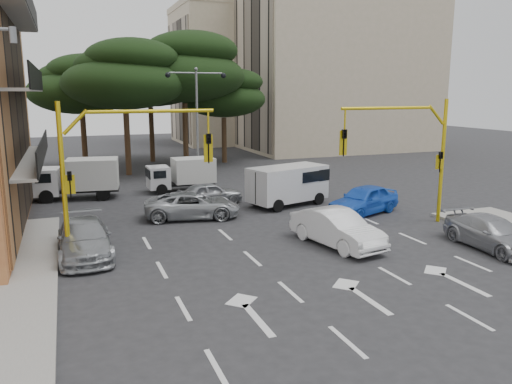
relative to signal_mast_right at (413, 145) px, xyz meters
The scene contains 21 objects.
ground 8.08m from the signal_mast_right, 163.69° to the right, with size 120.00×120.00×0.00m, color #28282B.
median_strip 16.03m from the signal_mast_right, 115.91° to the left, with size 1.40×6.00×0.15m, color gray.
apartment_beige_near 33.22m from the signal_mast_right, 66.34° to the left, with size 20.20×12.15×18.70m.
apartment_beige_far 42.69m from the signal_mast_right, 81.67° to the left, with size 16.20×12.15×16.70m.
pine_left_near 22.98m from the signal_mast_right, 118.29° to the left, with size 9.15×9.15×10.23m.
pine_center 23.13m from the signal_mast_right, 104.66° to the left, with size 9.98×9.98×11.16m.
pine_left_far 27.79m from the signal_mast_right, 119.84° to the left, with size 8.32×8.32×9.30m.
pine_right 24.14m from the signal_mast_right, 94.17° to the left, with size 7.49×7.49×8.37m.
pine_back 28.30m from the signal_mast_right, 106.03° to the left, with size 9.15×9.15×10.23m.
signal_mast_right is the anchor object (origin of this frame).
signal_mast_left 13.61m from the signal_mast_right, behind, with size 5.79×0.37×6.00m.
street_lamp_center 15.65m from the signal_mast_right, 115.91° to the left, with size 4.16×0.36×7.77m.
car_white_hatch 6.09m from the signal_mast_right, 161.13° to the right, with size 1.59×4.57×1.50m, color white.
car_blue_compact 4.20m from the signal_mast_right, 106.69° to the left, with size 1.79×4.46×1.52m, color blue.
car_silver_wagon 15.15m from the signal_mast_right, behind, with size 1.97×4.85×1.41m, color #96999E.
car_silver_cross_a 11.15m from the signal_mast_right, 152.02° to the left, with size 2.22×4.82×1.34m, color #A5A8AD.
car_silver_cross_b 11.50m from the signal_mast_right, 134.20° to the left, with size 1.48×3.68×1.25m, color #AAACB2.
car_silver_parked 5.45m from the signal_mast_right, 79.56° to the right, with size 1.83×4.50×1.31m, color #999AA1.
van_white 7.56m from the signal_mast_right, 121.62° to the left, with size 2.05×4.53×2.27m, color silver, non-canonical shape.
box_truck_a 19.18m from the signal_mast_right, 140.79° to the left, with size 2.06×4.90×2.41m, color silver, non-canonical shape.
box_truck_b 15.04m from the signal_mast_right, 124.57° to the left, with size 1.82×4.33×2.13m, color silver, non-canonical shape.
Camera 1 is at (-8.41, -17.20, 6.32)m, focal length 35.00 mm.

